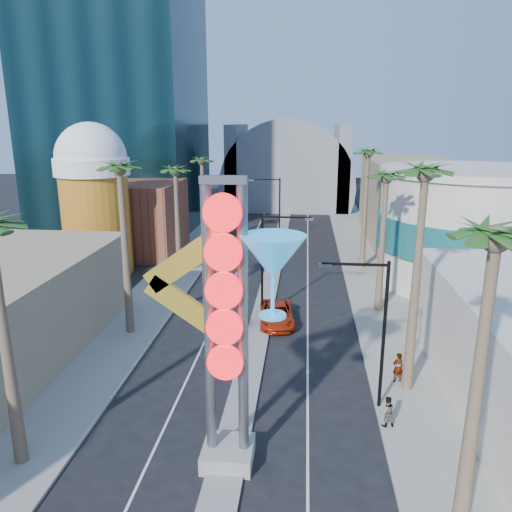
% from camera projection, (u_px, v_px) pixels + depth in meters
% --- Properties ---
extents(sidewalk_west, '(5.00, 100.00, 0.15)m').
position_uv_depth(sidewalk_west, '(186.00, 260.00, 53.66)').
color(sidewalk_west, gray).
rests_on(sidewalk_west, ground).
extents(sidewalk_east, '(5.00, 100.00, 0.15)m').
position_uv_depth(sidewalk_east, '(366.00, 265.00, 51.83)').
color(sidewalk_east, gray).
rests_on(sidewalk_east, ground).
extents(median, '(1.60, 84.00, 0.15)m').
position_uv_depth(median, '(276.00, 255.00, 55.62)').
color(median, gray).
rests_on(median, ground).
extents(hotel_tower, '(20.00, 20.00, 50.00)m').
position_uv_depth(hotel_tower, '(116.00, 38.00, 64.66)').
color(hotel_tower, black).
rests_on(hotel_tower, ground).
extents(brick_filler_west, '(10.00, 10.00, 8.00)m').
position_uv_depth(brick_filler_west, '(135.00, 218.00, 56.13)').
color(brick_filler_west, brown).
rests_on(brick_filler_west, ground).
extents(filler_east, '(10.00, 20.00, 10.00)m').
position_uv_depth(filler_east, '(409.00, 200.00, 62.40)').
color(filler_east, tan).
rests_on(filler_east, ground).
extents(beer_mug, '(7.00, 7.00, 14.50)m').
position_uv_depth(beer_mug, '(94.00, 194.00, 47.54)').
color(beer_mug, '#C9701A').
rests_on(beer_mug, ground).
extents(turquoise_building, '(16.60, 16.60, 10.60)m').
position_uv_depth(turquoise_building, '(471.00, 228.00, 44.86)').
color(turquoise_building, beige).
rests_on(turquoise_building, ground).
extents(canopy, '(22.00, 16.00, 22.00)m').
position_uv_depth(canopy, '(288.00, 182.00, 87.17)').
color(canopy, slate).
rests_on(canopy, ground).
extents(neon_sign, '(6.53, 2.60, 12.55)m').
position_uv_depth(neon_sign, '(246.00, 307.00, 20.00)').
color(neon_sign, gray).
rests_on(neon_sign, ground).
extents(streetlight_0, '(3.79, 0.25, 8.00)m').
position_uv_depth(streetlight_0, '(270.00, 256.00, 37.03)').
color(streetlight_0, black).
rests_on(streetlight_0, ground).
extents(streetlight_1, '(3.79, 0.25, 8.00)m').
position_uv_depth(streetlight_1, '(275.00, 204.00, 60.18)').
color(streetlight_1, black).
rests_on(streetlight_1, ground).
extents(streetlight_2, '(3.45, 0.25, 8.00)m').
position_uv_depth(streetlight_2, '(375.00, 322.00, 24.92)').
color(streetlight_2, black).
rests_on(streetlight_2, ground).
extents(palm_1, '(2.40, 2.40, 12.70)m').
position_uv_depth(palm_1, '(120.00, 180.00, 32.55)').
color(palm_1, brown).
rests_on(palm_1, ground).
extents(palm_2, '(2.40, 2.40, 11.20)m').
position_uv_depth(palm_2, '(175.00, 177.00, 46.34)').
color(palm_2, brown).
rests_on(palm_2, ground).
extents(palm_3, '(2.40, 2.40, 11.20)m').
position_uv_depth(palm_3, '(202.00, 166.00, 57.87)').
color(palm_3, brown).
rests_on(palm_3, ground).
extents(palm_4, '(2.40, 2.40, 12.20)m').
position_uv_depth(palm_4, '(493.00, 259.00, 15.57)').
color(palm_4, brown).
rests_on(palm_4, ground).
extents(palm_5, '(2.40, 2.40, 13.20)m').
position_uv_depth(palm_5, '(424.00, 189.00, 24.94)').
color(palm_5, brown).
rests_on(palm_5, ground).
extents(palm_6, '(2.40, 2.40, 11.70)m').
position_uv_depth(palm_6, '(386.00, 186.00, 36.81)').
color(palm_6, brown).
rests_on(palm_6, ground).
extents(palm_7, '(2.40, 2.40, 12.70)m').
position_uv_depth(palm_7, '(368.00, 161.00, 48.10)').
color(palm_7, brown).
rests_on(palm_7, ground).
extents(red_pickup, '(2.90, 5.49, 1.47)m').
position_uv_depth(red_pickup, '(277.00, 314.00, 36.89)').
color(red_pickup, '#B62B0E').
rests_on(red_pickup, ground).
extents(pedestrian_a, '(0.75, 0.62, 1.77)m').
position_uv_depth(pedestrian_a, '(398.00, 367.00, 28.28)').
color(pedestrian_a, gray).
rests_on(pedestrian_a, sidewalk_east).
extents(pedestrian_b, '(0.86, 0.73, 1.56)m').
position_uv_depth(pedestrian_b, '(387.00, 411.00, 24.17)').
color(pedestrian_b, gray).
rests_on(pedestrian_b, sidewalk_east).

